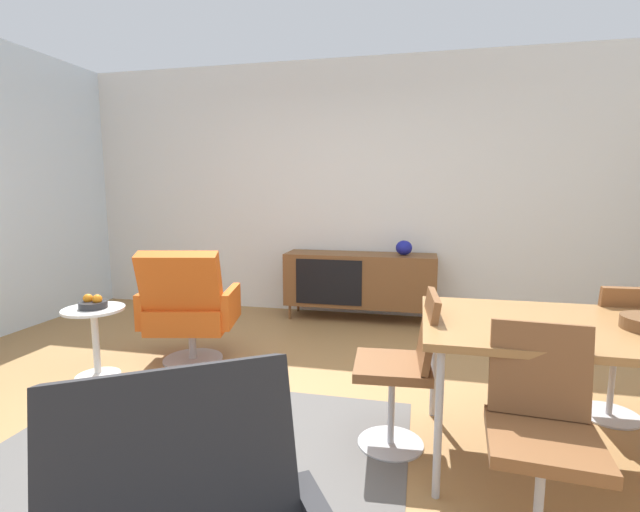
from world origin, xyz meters
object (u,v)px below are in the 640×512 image
dining_chair_back_right (620,346)px  side_table_round (95,334)px  dining_chair_near_window (404,363)px  fruit_bowl (93,303)px  dining_table (592,334)px  dining_chair_front_left (541,429)px  vase_cobalt (404,248)px  lounge_chair_red (188,307)px  sideboard (360,279)px

dining_chair_back_right → side_table_round: (-3.54, -0.09, -0.15)m
dining_chair_near_window → fruit_bowl: size_ratio=4.28×
dining_table → dining_chair_front_left: (-0.35, -0.56, -0.23)m
dining_chair_back_right → fruit_bowl: 3.54m
vase_cobalt → lounge_chair_red: 2.28m
dining_chair_back_right → side_table_round: size_ratio=1.65×
vase_cobalt → dining_chair_front_left: (0.64, -2.97, -0.33)m
dining_chair_back_right → sideboard: bearing=134.3°
sideboard → vase_cobalt: size_ratio=9.42×
dining_table → lounge_chair_red: lounge_chair_red is taller
vase_cobalt → side_table_round: (-2.19, -1.94, -0.47)m
dining_chair_near_window → dining_chair_front_left: bearing=-46.0°
dining_chair_back_right → lounge_chair_red: (-2.97, 0.28, -0.00)m
lounge_chair_red → vase_cobalt: bearing=44.0°
dining_chair_back_right → fruit_bowl: bearing=-178.6°
lounge_chair_red → dining_chair_back_right: bearing=-5.5°
dining_table → dining_chair_back_right: bearing=57.7°
side_table_round → lounge_chair_red: bearing=33.0°
sideboard → side_table_round: size_ratio=3.08×
sideboard → lounge_chair_red: (-1.16, -1.57, 0.03)m
dining_chair_back_right → dining_chair_front_left: (-0.70, -1.12, 0.00)m
dining_chair_back_right → lounge_chair_red: lounge_chair_red is taller
dining_chair_back_right → dining_chair_near_window: size_ratio=1.00×
fruit_bowl → vase_cobalt: bearing=41.5°
lounge_chair_red → fruit_bowl: bearing=-147.0°
sideboard → fruit_bowl: sideboard is taller
dining_table → dining_chair_front_left: size_ratio=1.87×
dining_chair_front_left → dining_chair_near_window: bearing=134.0°
dining_chair_front_left → dining_table: bearing=58.3°
dining_table → dining_chair_back_right: size_ratio=1.87×
dining_chair_near_window → dining_chair_front_left: same height
lounge_chair_red → fruit_bowl: (-0.57, -0.37, 0.09)m
side_table_round → dining_chair_back_right: bearing=1.4°
dining_chair_near_window → dining_chair_front_left: size_ratio=1.00×
sideboard → dining_chair_front_left: dining_chair_front_left is taller
dining_chair_back_right → dining_chair_near_window: same height
vase_cobalt → dining_chair_back_right: (1.34, -1.85, -0.33)m
dining_table → fruit_bowl: dining_table is taller
side_table_round → dining_table: bearing=-8.5°
sideboard → dining_chair_front_left: bearing=-69.6°
dining_table → dining_chair_near_window: dining_chair_near_window is taller
sideboard → vase_cobalt: 0.58m
side_table_round → fruit_bowl: (-0.00, -0.00, 0.23)m
dining_table → side_table_round: bearing=171.5°
dining_chair_back_right → vase_cobalt: bearing=125.9°
sideboard → dining_chair_near_window: size_ratio=1.87×
dining_chair_near_window → fruit_bowl: dining_chair_near_window is taller
vase_cobalt → dining_chair_near_window: vase_cobalt is taller
dining_chair_near_window → sideboard: bearing=103.2°
vase_cobalt → dining_chair_back_right: vase_cobalt is taller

